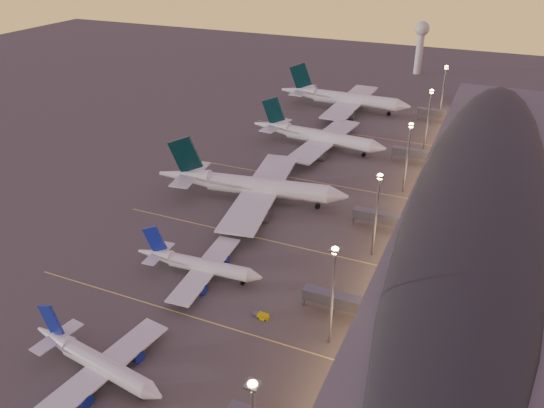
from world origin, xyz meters
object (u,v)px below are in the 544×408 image
Objects in this scene: airliner_narrow_south at (96,362)px; airliner_wide_near at (251,186)px; airliner_narrow_north at (199,265)px; baggage_tug_c at (261,316)px; airliner_wide_mid at (317,136)px; airliner_wide_far at (344,99)px; radar_tower at (421,39)px.

airliner_wide_near is (-4.83, 85.88, 2.16)m from airliner_narrow_south.
airliner_narrow_north reaches higher than airliner_narrow_south.
baggage_tug_c is at bearing 59.69° from airliner_narrow_south.
airliner_wide_mid is at bearing 106.22° from baggage_tug_c.
baggage_tug_c is at bearing -72.52° from airliner_wide_mid.
baggage_tug_c is at bearing -26.05° from airliner_narrow_north.
airliner_narrow_north is at bearing -86.66° from airliner_wide_far.
airliner_wide_near is 16.61× the size of baggage_tug_c.
radar_tower reaches higher than baggage_tug_c.
airliner_wide_near is at bearing 101.42° from airliner_narrow_south.
airliner_narrow_south is 86.04m from airliner_wide_near.
radar_tower is at bearing 82.53° from airliner_narrow_north.
airliner_narrow_south is 0.60× the size of airliner_wide_mid.
airliner_wide_near reaches higher than airliner_narrow_south.
airliner_narrow_south reaches higher than baggage_tug_c.
airliner_wide_mid is 149.05m from radar_tower.
radar_tower is 259.49m from baggage_tug_c.
baggage_tug_c is at bearing -88.20° from radar_tower.
airliner_narrow_south is 197.84m from airliner_wide_far.
airliner_narrow_north is (1.39, 39.87, 0.01)m from airliner_narrow_south.
airliner_wide_near is 56.22m from airliner_wide_mid.
radar_tower is 7.98× the size of baggage_tug_c.
airliner_wide_mid is at bearing 76.50° from airliner_wide_near.
radar_tower is (21.63, 91.33, 16.17)m from airliner_wide_far.
airliner_wide_far is at bearing 81.46° from airliner_wide_near.
airliner_narrow_north is at bearing 161.77° from baggage_tug_c.
airliner_wide_near is 62.70m from baggage_tug_c.
airliner_wide_mid is 56.09m from airliner_wide_far.
airliner_wide_far is 16.95× the size of baggage_tug_c.
airliner_narrow_south is at bearing -124.75° from baggage_tug_c.
airliner_wide_near is 1.10× the size of airliner_wide_mid.
airliner_narrow_south is 290.13m from radar_tower.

